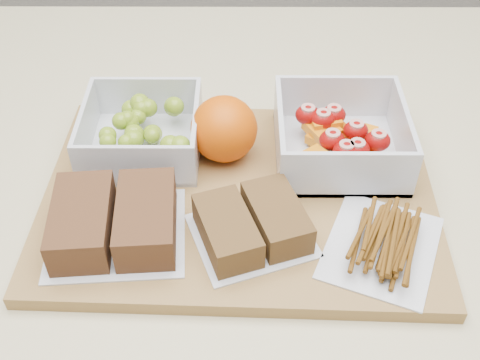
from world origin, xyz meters
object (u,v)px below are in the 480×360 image
(cutting_board, at_px, (239,196))
(orange, at_px, (224,129))
(grape_container, at_px, (144,132))
(pretzel_bag, at_px, (383,239))
(sandwich_bag_left, at_px, (115,221))
(sandwich_bag_center, at_px, (252,225))
(fruit_container, at_px, (339,139))

(cutting_board, bearing_deg, orange, 107.60)
(grape_container, relative_size, pretzel_bag, 0.85)
(grape_container, relative_size, sandwich_bag_left, 0.92)
(sandwich_bag_center, bearing_deg, cutting_board, 101.48)
(orange, relative_size, pretzel_bag, 0.49)
(fruit_container, relative_size, orange, 1.91)
(orange, distance_m, pretzel_bag, 0.21)
(pretzel_bag, bearing_deg, orange, 138.22)
(cutting_board, height_order, orange, orange)
(grape_container, height_order, pretzel_bag, grape_container)
(grape_container, height_order, sandwich_bag_left, grape_container)
(fruit_container, height_order, pretzel_bag, fruit_container)
(grape_container, distance_m, orange, 0.09)
(sandwich_bag_center, bearing_deg, orange, 103.56)
(fruit_container, bearing_deg, sandwich_bag_left, -152.08)
(grape_container, distance_m, sandwich_bag_left, 0.14)
(grape_container, relative_size, sandwich_bag_center, 0.94)
(cutting_board, bearing_deg, grape_container, 148.22)
(fruit_container, relative_size, sandwich_bag_left, 1.00)
(grape_container, xyz_separation_m, fruit_container, (0.22, -0.01, -0.00))
(pretzel_bag, bearing_deg, cutting_board, 150.32)
(fruit_container, bearing_deg, orange, -179.77)
(orange, bearing_deg, grape_container, 172.38)
(grape_container, relative_size, fruit_container, 0.91)
(fruit_container, xyz_separation_m, orange, (-0.13, -0.00, 0.01))
(cutting_board, bearing_deg, sandwich_bag_center, -76.66)
(cutting_board, height_order, fruit_container, fruit_container)
(sandwich_bag_center, bearing_deg, fruit_container, 51.57)
(sandwich_bag_center, relative_size, pretzel_bag, 0.91)
(fruit_container, distance_m, orange, 0.13)
(sandwich_bag_center, bearing_deg, pretzel_bag, -6.74)
(fruit_container, bearing_deg, cutting_board, -151.62)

